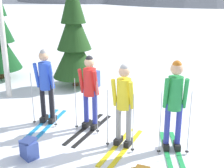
{
  "coord_description": "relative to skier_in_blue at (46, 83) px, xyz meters",
  "views": [
    {
      "loc": [
        2.32,
        -5.42,
        3.1
      ],
      "look_at": [
        0.03,
        0.38,
        1.05
      ],
      "focal_mm": 48.29,
      "sensor_mm": 36.0,
      "label": 1
    }
  ],
  "objects": [
    {
      "name": "skier_in_green",
      "position": [
        2.96,
        -0.17,
        0.04
      ],
      "size": [
        0.84,
        1.63,
        1.81
      ],
      "color": "green",
      "rests_on": "ground"
    },
    {
      "name": "backpack_on_snow_front",
      "position": [
        0.52,
        -1.44,
        -0.79
      ],
      "size": [
        0.39,
        0.35,
        0.38
      ],
      "color": "#384C99",
      "rests_on": "ground"
    },
    {
      "name": "pine_tree_mid",
      "position": [
        -0.7,
        2.68,
        0.58
      ],
      "size": [
        1.41,
        1.41,
        3.4
      ],
      "color": "#51381E",
      "rests_on": "ground"
    },
    {
      "name": "skier_in_red",
      "position": [
        1.07,
        0.12,
        -0.03
      ],
      "size": [
        0.61,
        1.71,
        1.69
      ],
      "color": "black",
      "rests_on": "ground"
    },
    {
      "name": "birch_tree_tall",
      "position": [
        -2.03,
        1.06,
        0.91
      ],
      "size": [
        0.57,
        0.82,
        3.72
      ],
      "color": "silver",
      "rests_on": "ground"
    },
    {
      "name": "skier_in_blue",
      "position": [
        0.0,
        0.0,
        0.0
      ],
      "size": [
        0.61,
        1.67,
        1.76
      ],
      "color": "#1E84D1",
      "rests_on": "ground"
    },
    {
      "name": "ground_plane",
      "position": [
        1.48,
        -0.08,
        -0.97
      ],
      "size": [
        400.0,
        400.0,
        0.0
      ],
      "primitive_type": "plane",
      "color": "white"
    },
    {
      "name": "skier_in_yellow",
      "position": [
        2.02,
        -0.37,
        -0.04
      ],
      "size": [
        0.61,
        1.67,
        1.71
      ],
      "color": "yellow",
      "rests_on": "ground"
    }
  ]
}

